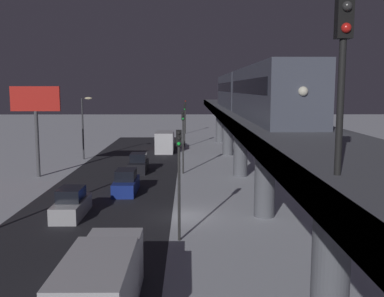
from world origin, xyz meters
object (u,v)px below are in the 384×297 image
(delivery_van, at_px, (102,287))
(traffic_light_far, at_px, (185,119))
(rail_signal, at_px, (343,56))
(sedan_blue, at_px, (126,183))
(commercial_billboard, at_px, (36,108))
(sedan_black, at_px, (138,164))
(traffic_light_near, at_px, (179,169))
(subway_train, at_px, (249,91))
(box_truck, at_px, (165,142))
(traffic_light_mid, at_px, (183,133))
(sedan_silver_2, at_px, (71,205))
(traffic_light_distant, at_px, (185,112))

(delivery_van, xyz_separation_m, traffic_light_far, (-2.70, -49.94, 2.85))
(rail_signal, bearing_deg, sedan_blue, -71.95)
(commercial_billboard, bearing_deg, sedan_black, -165.46)
(rail_signal, height_order, traffic_light_near, rail_signal)
(traffic_light_far, bearing_deg, subway_train, 101.92)
(sedan_blue, relative_size, traffic_light_far, 0.73)
(delivery_van, bearing_deg, box_truck, -90.00)
(sedan_blue, xyz_separation_m, traffic_light_mid, (-4.70, -8.49, 3.40))
(sedan_silver_2, xyz_separation_m, sedan_blue, (-2.80, -6.92, 0.00))
(traffic_light_mid, bearing_deg, delivery_van, 84.77)
(box_truck, bearing_deg, delivery_van, 90.00)
(box_truck, bearing_deg, commercial_billboard, 57.14)
(subway_train, distance_m, rail_signal, 28.58)
(traffic_light_distant, bearing_deg, commercial_billboard, 71.35)
(delivery_van, bearing_deg, sedan_black, -86.24)
(traffic_light_near, bearing_deg, sedan_silver_2, -34.01)
(rail_signal, relative_size, traffic_light_mid, 0.62)
(sedan_black, height_order, sedan_silver_2, same)
(sedan_silver_2, xyz_separation_m, traffic_light_mid, (-7.50, -15.41, 3.40))
(subway_train, distance_m, traffic_light_mid, 9.79)
(rail_signal, xyz_separation_m, traffic_light_near, (4.00, -14.71, -5.25))
(traffic_light_near, bearing_deg, traffic_light_mid, -90.00)
(sedan_black, height_order, commercial_billboard, commercial_billboard)
(traffic_light_distant, relative_size, commercial_billboard, 0.72)
(traffic_light_near, distance_m, traffic_light_distant, 61.41)
(traffic_light_far, height_order, commercial_billboard, commercial_billboard)
(traffic_light_mid, bearing_deg, commercial_billboard, 6.10)
(traffic_light_mid, relative_size, traffic_light_distant, 1.00)
(sedan_silver_2, distance_m, commercial_billboard, 16.60)
(sedan_blue, distance_m, traffic_light_near, 13.31)
(commercial_billboard, bearing_deg, sedan_silver_2, 116.23)
(sedan_black, relative_size, traffic_light_mid, 0.68)
(traffic_light_near, xyz_separation_m, traffic_light_distant, (0.00, -61.41, 0.00))
(rail_signal, distance_m, box_truck, 52.72)
(sedan_blue, bearing_deg, sedan_silver_2, -112.04)
(rail_signal, distance_m, sedan_blue, 29.37)
(sedan_silver_2, xyz_separation_m, traffic_light_distant, (-7.50, -56.35, 3.40))
(subway_train, xyz_separation_m, rail_signal, (1.73, 28.51, 0.95))
(rail_signal, xyz_separation_m, traffic_light_mid, (4.00, -35.18, -5.25))
(sedan_silver_2, relative_size, commercial_billboard, 0.54)
(traffic_light_mid, bearing_deg, sedan_black, -11.62)
(subway_train, relative_size, sedan_blue, 7.85)
(traffic_light_near, bearing_deg, traffic_light_far, -90.00)
(subway_train, height_order, traffic_light_mid, subway_train)
(box_truck, xyz_separation_m, delivery_van, (0.00, 45.96, 0.00))
(sedan_black, bearing_deg, sedan_blue, -90.00)
(sedan_blue, relative_size, traffic_light_near, 0.73)
(subway_train, bearing_deg, sedan_silver_2, 33.45)
(delivery_van, relative_size, commercial_billboard, 0.83)
(traffic_light_distant, bearing_deg, subway_train, 96.86)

